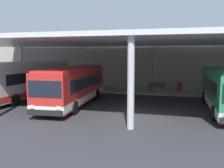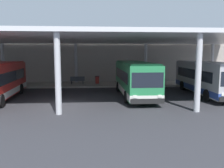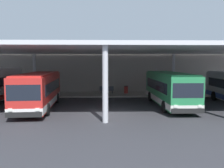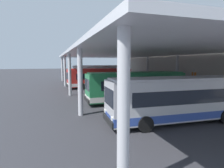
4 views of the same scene
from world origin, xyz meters
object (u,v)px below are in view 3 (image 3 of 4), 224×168
(bus_second_bay, at_px, (39,90))
(bus_middle_bay, at_px, (169,89))
(trash_bin, at_px, (126,90))
(bench_waiting, at_px, (107,90))
(banner_sign, at_px, (156,80))

(bus_second_bay, bearing_deg, bus_middle_bay, 4.50)
(bus_middle_bay, height_order, trash_bin, bus_middle_bay)
(bench_waiting, bearing_deg, bus_second_bay, -124.43)
(bench_waiting, xyz_separation_m, banner_sign, (6.17, -0.88, 1.32))
(trash_bin, bearing_deg, bus_middle_bay, -67.80)
(bus_second_bay, distance_m, trash_bin, 12.58)
(bus_middle_bay, distance_m, bench_waiting, 9.96)
(bus_middle_bay, relative_size, banner_sign, 3.29)
(banner_sign, bearing_deg, trash_bin, 164.48)
(banner_sign, bearing_deg, bus_second_bay, -146.71)
(trash_bin, bearing_deg, bus_second_bay, -133.45)
(bench_waiting, bearing_deg, banner_sign, -8.09)
(bench_waiting, distance_m, banner_sign, 6.37)
(bus_middle_bay, xyz_separation_m, bench_waiting, (-5.82, 8.02, -0.99))
(bus_second_bay, relative_size, trash_bin, 10.89)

